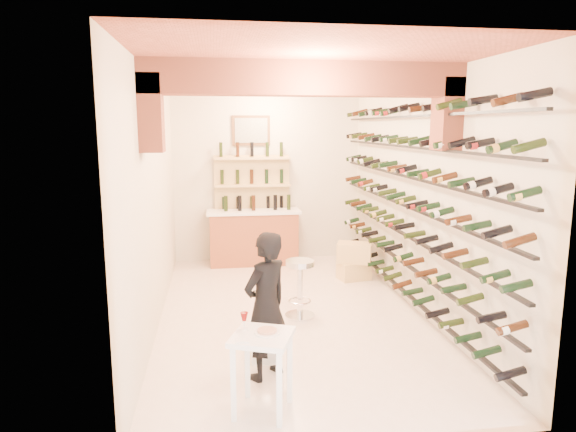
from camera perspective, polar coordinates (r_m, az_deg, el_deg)
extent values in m
plane|color=silver|center=(7.05, 0.36, -10.88)|extent=(6.00, 6.00, 0.00)
cube|color=beige|center=(9.61, -2.33, 4.52)|extent=(3.50, 0.02, 3.20)
cube|color=beige|center=(3.77, 7.29, -4.09)|extent=(3.50, 0.02, 3.20)
cube|color=beige|center=(6.62, -14.78, 1.73)|extent=(0.02, 6.00, 3.20)
cube|color=beige|center=(7.13, 14.43, 2.31)|extent=(0.02, 6.00, 3.20)
cube|color=#AE533E|center=(6.63, 0.39, 15.94)|extent=(3.50, 6.00, 0.02)
cube|color=#A9543B|center=(5.63, 1.98, 15.16)|extent=(3.50, 0.35, 0.36)
cube|color=#A9543B|center=(5.56, -15.15, 11.07)|extent=(0.24, 0.35, 0.80)
cube|color=#A9543B|center=(6.11, 17.46, 10.83)|extent=(0.24, 0.35, 0.80)
cube|color=black|center=(7.37, 12.81, -8.16)|extent=(0.06, 5.70, 0.03)
cube|color=black|center=(7.25, 12.93, -5.16)|extent=(0.06, 5.70, 0.03)
cube|color=black|center=(7.16, 13.06, -2.06)|extent=(0.06, 5.70, 0.03)
cube|color=black|center=(7.09, 13.18, 1.10)|extent=(0.06, 5.70, 0.03)
cube|color=black|center=(7.04, 13.31, 4.32)|extent=(0.06, 5.70, 0.03)
cube|color=black|center=(7.02, 13.44, 7.57)|extent=(0.06, 5.70, 0.03)
cube|color=black|center=(7.01, 13.58, 10.83)|extent=(0.06, 5.70, 0.03)
cube|color=#99512F|center=(9.41, -3.88, -2.52)|extent=(1.60, 0.55, 0.96)
cube|color=white|center=(9.32, -3.92, 0.52)|extent=(1.70, 0.62, 0.05)
cube|color=tan|center=(9.58, -4.04, 0.87)|extent=(1.40, 0.10, 2.00)
cube|color=tan|center=(9.59, -3.96, -2.47)|extent=(1.40, 0.28, 0.04)
cube|color=tan|center=(9.49, -3.99, 0.48)|extent=(1.40, 0.28, 0.04)
cube|color=tan|center=(9.42, -4.03, 3.48)|extent=(1.40, 0.28, 0.04)
cube|color=tan|center=(9.38, -4.07, 6.51)|extent=(1.40, 0.28, 0.04)
cube|color=brown|center=(9.51, -4.17, 9.57)|extent=(0.70, 0.04, 0.55)
cube|color=#99998C|center=(9.49, -4.16, 9.57)|extent=(0.60, 0.01, 0.45)
cube|color=white|center=(4.55, -2.95, -13.42)|extent=(0.65, 0.65, 0.05)
cube|color=white|center=(4.59, -6.18, -18.29)|extent=(0.05, 0.05, 0.68)
cube|color=white|center=(4.49, -1.01, -18.92)|extent=(0.05, 0.05, 0.68)
cube|color=white|center=(4.94, -4.61, -16.16)|extent=(0.05, 0.05, 0.68)
cube|color=white|center=(4.84, 0.17, -16.67)|extent=(0.05, 0.05, 0.68)
cylinder|color=white|center=(4.56, -2.36, -12.94)|extent=(0.23, 0.23, 0.01)
cylinder|color=#BF7266|center=(4.56, -2.36, -12.74)|extent=(0.17, 0.17, 0.02)
cube|color=white|center=(4.43, -5.11, -13.73)|extent=(0.12, 0.12, 0.01)
cylinder|color=white|center=(4.67, -4.93, -12.51)|extent=(0.07, 0.07, 0.00)
cylinder|color=white|center=(4.65, -4.94, -11.98)|extent=(0.01, 0.01, 0.09)
cone|color=#5E0808|center=(4.63, -4.95, -11.20)|extent=(0.07, 0.07, 0.08)
cube|color=white|center=(5.71, -2.52, -13.87)|extent=(0.33, 0.33, 0.40)
imported|color=black|center=(5.13, -2.49, -10.06)|extent=(0.66, 0.63, 1.51)
cylinder|color=silver|center=(6.94, 1.33, -11.12)|extent=(0.40, 0.40, 0.03)
cylinder|color=silver|center=(6.82, 1.34, -8.32)|extent=(0.08, 0.08, 0.70)
cylinder|color=silver|center=(6.71, 1.36, -5.31)|extent=(0.38, 0.38, 0.07)
torus|color=silver|center=(6.86, 1.34, -9.52)|extent=(0.31, 0.31, 0.02)
cube|color=#D9B977|center=(8.58, 7.40, -6.10)|extent=(0.55, 0.44, 0.30)
cube|color=#D9B977|center=(8.50, 7.45, -4.09)|extent=(0.65, 0.54, 0.32)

